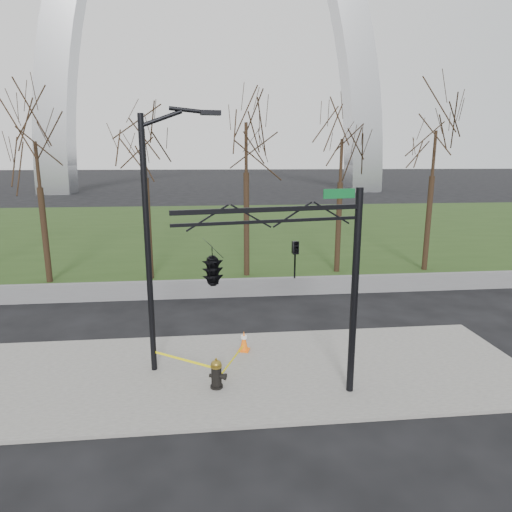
{
  "coord_description": "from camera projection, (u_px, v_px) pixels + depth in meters",
  "views": [
    {
      "loc": [
        -1.12,
        -12.87,
        6.77
      ],
      "look_at": [
        0.44,
        2.0,
        3.4
      ],
      "focal_mm": 30.74,
      "sensor_mm": 36.0,
      "label": 1
    }
  ],
  "objects": [
    {
      "name": "grass_strip",
      "position": [
        222.0,
        227.0,
        43.19
      ],
      "size": [
        120.0,
        40.0,
        0.06
      ],
      "primitive_type": "cube",
      "color": "#233915",
      "rests_on": "ground"
    },
    {
      "name": "gateway_arch",
      "position": [
        212.0,
        13.0,
        79.72
      ],
      "size": [
        66.0,
        6.0,
        65.0
      ],
      "primitive_type": null,
      "color": "#B8BBC0",
      "rests_on": "ground"
    },
    {
      "name": "ground",
      "position": [
        249.0,
        373.0,
        14.09
      ],
      "size": [
        500.0,
        500.0,
        0.0
      ],
      "primitive_type": "plane",
      "color": "black",
      "rests_on": "ground"
    },
    {
      "name": "traffic_cone",
      "position": [
        244.0,
        341.0,
        15.41
      ],
      "size": [
        0.47,
        0.47,
        0.72
      ],
      "rotation": [
        0.0,
        0.0,
        -0.3
      ],
      "color": "orange",
      "rests_on": "sidewalk"
    },
    {
      "name": "guardrail",
      "position": [
        235.0,
        288.0,
        21.75
      ],
      "size": [
        60.0,
        0.3,
        0.9
      ],
      "primitive_type": "cube",
      "color": "#59595B",
      "rests_on": "ground"
    },
    {
      "name": "tree_row",
      "position": [
        148.0,
        196.0,
        24.24
      ],
      "size": [
        36.89,
        4.0,
        9.36
      ],
      "color": "black",
      "rests_on": "ground"
    },
    {
      "name": "sidewalk",
      "position": [
        249.0,
        371.0,
        14.08
      ],
      "size": [
        18.0,
        6.0,
        0.1
      ],
      "primitive_type": "cube",
      "color": "slate",
      "rests_on": "ground"
    },
    {
      "name": "street_light",
      "position": [
        154.0,
        228.0,
        13.16
      ],
      "size": [
        2.39,
        0.48,
        8.21
      ],
      "rotation": [
        0.0,
        0.0,
        0.12
      ],
      "color": "black",
      "rests_on": "ground"
    },
    {
      "name": "fire_hydrant",
      "position": [
        217.0,
        374.0,
        12.91
      ],
      "size": [
        0.58,
        0.41,
        0.93
      ],
      "rotation": [
        0.0,
        0.0,
        -0.41
      ],
      "color": "black",
      "rests_on": "sidewalk"
    },
    {
      "name": "traffic_signal_mast",
      "position": [
        242.0,
        264.0,
        11.04
      ],
      "size": [
        5.02,
        2.54,
        6.0
      ],
      "rotation": [
        0.0,
        0.0,
        0.19
      ],
      "color": "black",
      "rests_on": "ground"
    },
    {
      "name": "caution_tape",
      "position": [
        209.0,
        360.0,
        13.83
      ],
      "size": [
        2.99,
        2.46,
        0.47
      ],
      "color": "yellow",
      "rests_on": "ground"
    }
  ]
}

